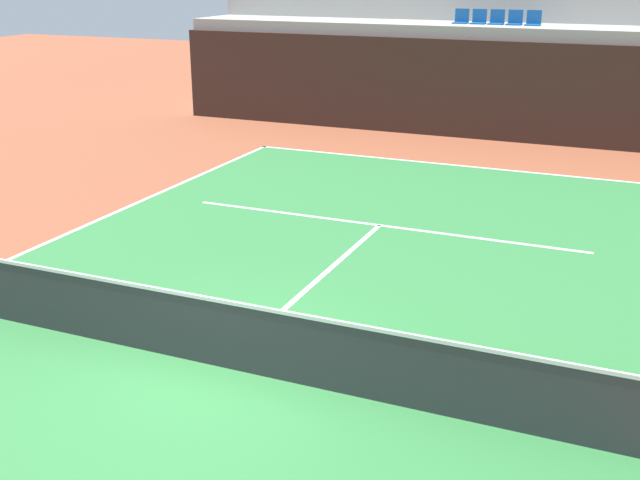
# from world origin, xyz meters

# --- Properties ---
(ground_plane) EXTENTS (80.00, 80.00, 0.00)m
(ground_plane) POSITION_xyz_m (0.00, 0.00, 0.00)
(ground_plane) COLOR brown
(court_surface) EXTENTS (11.00, 24.00, 0.01)m
(court_surface) POSITION_xyz_m (0.00, 0.00, 0.01)
(court_surface) COLOR #2D7238
(court_surface) RESTS_ON ground_plane
(baseline_far) EXTENTS (11.00, 0.10, 0.00)m
(baseline_far) POSITION_xyz_m (0.00, 11.95, 0.01)
(baseline_far) COLOR white
(baseline_far) RESTS_ON court_surface
(service_line_far) EXTENTS (8.26, 0.10, 0.00)m
(service_line_far) POSITION_xyz_m (0.00, 6.40, 0.01)
(service_line_far) COLOR white
(service_line_far) RESTS_ON court_surface
(centre_service_line) EXTENTS (0.10, 6.40, 0.00)m
(centre_service_line) POSITION_xyz_m (0.00, 3.20, 0.01)
(centre_service_line) COLOR white
(centre_service_line) RESTS_ON court_surface
(back_wall) EXTENTS (20.03, 0.30, 2.90)m
(back_wall) POSITION_xyz_m (0.00, 15.61, 1.45)
(back_wall) COLOR black
(back_wall) RESTS_ON ground_plane
(stands_tier_lower) EXTENTS (20.03, 2.40, 3.26)m
(stands_tier_lower) POSITION_xyz_m (0.00, 16.96, 1.63)
(stands_tier_lower) COLOR #9E9E99
(stands_tier_lower) RESTS_ON ground_plane
(stands_tier_upper) EXTENTS (20.03, 2.40, 4.09)m
(stands_tier_upper) POSITION_xyz_m (0.00, 19.36, 2.04)
(stands_tier_upper) COLOR #9E9E99
(stands_tier_upper) RESTS_ON ground_plane
(seating_row_lower) EXTENTS (2.64, 0.44, 0.44)m
(seating_row_lower) POSITION_xyz_m (0.00, 17.05, 3.38)
(seating_row_lower) COLOR #145193
(seating_row_lower) RESTS_ON stands_tier_lower
(tennis_net) EXTENTS (11.08, 0.08, 1.07)m
(tennis_net) POSITION_xyz_m (0.00, 0.00, 0.51)
(tennis_net) COLOR black
(tennis_net) RESTS_ON court_surface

